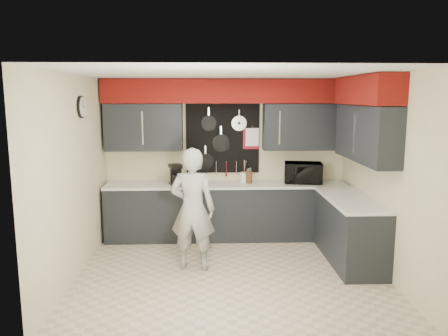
{
  "coord_description": "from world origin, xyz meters",
  "views": [
    {
      "loc": [
        -0.3,
        -5.52,
        2.32
      ],
      "look_at": [
        -0.07,
        0.5,
        1.33
      ],
      "focal_mm": 35.0,
      "sensor_mm": 36.0,
      "label": 1
    }
  ],
  "objects_px": {
    "microwave": "(303,173)",
    "knife_block": "(249,177)",
    "coffee_maker": "(176,174)",
    "person": "(193,209)",
    "utensil_crock": "(244,177)"
  },
  "relations": [
    {
      "from": "person",
      "to": "knife_block",
      "type": "bearing_deg",
      "value": -114.92
    },
    {
      "from": "utensil_crock",
      "to": "coffee_maker",
      "type": "height_order",
      "value": "coffee_maker"
    },
    {
      "from": "person",
      "to": "utensil_crock",
      "type": "bearing_deg",
      "value": -111.52
    },
    {
      "from": "microwave",
      "to": "person",
      "type": "xyz_separation_m",
      "value": [
        -1.76,
        -1.3,
        -0.26
      ]
    },
    {
      "from": "knife_block",
      "to": "coffee_maker",
      "type": "relative_size",
      "value": 0.6
    },
    {
      "from": "microwave",
      "to": "knife_block",
      "type": "height_order",
      "value": "microwave"
    },
    {
      "from": "utensil_crock",
      "to": "coffee_maker",
      "type": "relative_size",
      "value": 0.51
    },
    {
      "from": "utensil_crock",
      "to": "person",
      "type": "relative_size",
      "value": 0.1
    },
    {
      "from": "coffee_maker",
      "to": "microwave",
      "type": "bearing_deg",
      "value": -18.59
    },
    {
      "from": "coffee_maker",
      "to": "person",
      "type": "xyz_separation_m",
      "value": [
        0.31,
        -1.26,
        -0.26
      ]
    },
    {
      "from": "utensil_crock",
      "to": "coffee_maker",
      "type": "xyz_separation_m",
      "value": [
        -1.12,
        -0.11,
        0.09
      ]
    },
    {
      "from": "microwave",
      "to": "utensil_crock",
      "type": "xyz_separation_m",
      "value": [
        -0.95,
        0.06,
        -0.08
      ]
    },
    {
      "from": "coffee_maker",
      "to": "person",
      "type": "height_order",
      "value": "person"
    },
    {
      "from": "microwave",
      "to": "knife_block",
      "type": "xyz_separation_m",
      "value": [
        -0.88,
        -0.01,
        -0.07
      ]
    },
    {
      "from": "utensil_crock",
      "to": "microwave",
      "type": "bearing_deg",
      "value": -3.57
    }
  ]
}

